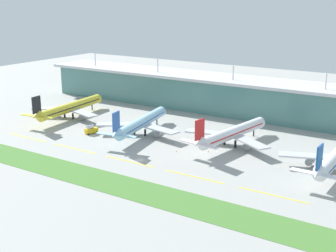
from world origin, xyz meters
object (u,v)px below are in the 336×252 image
Objects in this scene: airliner_nearest at (70,108)px; airliner_near_middle at (141,123)px; airliner_far_middle at (232,133)px; fuel_truck at (91,130)px; safety_cone_nose_front at (176,151)px; safety_cone_left_wingtip at (208,151)px.

airliner_nearest is 57.96m from airliner_near_middle.
airliner_nearest is 107.39m from airliner_far_middle.
safety_cone_nose_front is (55.27, -0.84, -1.91)m from fuel_truck.
airliner_near_middle is 27.68m from fuel_truck.
airliner_nearest is 91.54m from safety_cone_nose_front.
airliner_nearest is 1.04× the size of airliner_near_middle.
airliner_far_middle reaches higher than fuel_truck.
fuel_truck reaches higher than safety_cone_nose_front.
airliner_far_middle is 8.18× the size of fuel_truck.
airliner_nearest reaches higher than safety_cone_nose_front.
airliner_far_middle is at bearing 1.95° from airliner_nearest.
safety_cone_left_wingtip is at bearing 6.29° from fuel_truck.
fuel_truck is 68.71m from safety_cone_left_wingtip.
airliner_near_middle reaches higher than safety_cone_nose_front.
airliner_nearest reaches higher than safety_cone_left_wingtip.
airliner_near_middle is (57.71, -5.35, -0.00)m from airliner_nearest.
safety_cone_left_wingtip is 15.46m from safety_cone_nose_front.
fuel_truck is at bearing -173.71° from safety_cone_left_wingtip.
airliner_nearest reaches higher than fuel_truck.
airliner_near_middle is 91.13× the size of safety_cone_nose_front.
fuel_truck is (33.91, -18.86, -4.19)m from airliner_nearest.
fuel_truck is (-73.42, -22.52, -4.19)m from airliner_far_middle.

